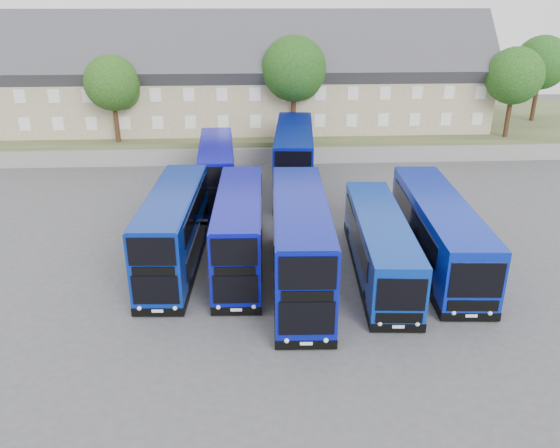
{
  "coord_description": "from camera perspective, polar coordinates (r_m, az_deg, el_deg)",
  "views": [
    {
      "loc": [
        -1.93,
        -24.43,
        14.3
      ],
      "look_at": [
        -0.38,
        4.36,
        2.2
      ],
      "focal_mm": 35.0,
      "sensor_mm": 36.0,
      "label": 1
    }
  ],
  "objects": [
    {
      "name": "dd_rear_left",
      "position": [
        41.21,
        -6.6,
        5.38
      ],
      "size": [
        2.94,
        10.82,
        4.26
      ],
      "rotation": [
        0.0,
        0.0,
        0.05
      ],
      "color": "#0909A5",
      "rests_on": "ground"
    },
    {
      "name": "tree_far",
      "position": [
        64.36,
        25.7,
        14.77
      ],
      "size": [
        5.44,
        5.44,
        8.67
      ],
      "color": "#382314",
      "rests_on": "earth_bank"
    },
    {
      "name": "tree_west",
      "position": [
        51.45,
        -16.95,
        13.72
      ],
      "size": [
        4.8,
        4.8,
        7.65
      ],
      "color": "#382314",
      "rests_on": "earth_bank"
    },
    {
      "name": "ground",
      "position": [
        28.37,
        1.25,
        -7.51
      ],
      "size": [
        120.0,
        120.0,
        0.0
      ],
      "primitive_type": "plane",
      "color": "#45454A",
      "rests_on": "ground"
    },
    {
      "name": "tree_mid",
      "position": [
        50.58,
        1.63,
        15.68
      ],
      "size": [
        5.76,
        5.76,
        9.18
      ],
      "color": "#382314",
      "rests_on": "earth_bank"
    },
    {
      "name": "dd_front_right",
      "position": [
        28.35,
        2.1,
        -2.23
      ],
      "size": [
        3.18,
        12.02,
        4.74
      ],
      "rotation": [
        0.0,
        0.0,
        -0.04
      ],
      "color": "#071192",
      "rests_on": "ground"
    },
    {
      "name": "coach_east_b",
      "position": [
        32.53,
        16.17,
        -0.78
      ],
      "size": [
        3.64,
        13.57,
        3.67
      ],
      "rotation": [
        0.0,
        0.0,
        -0.06
      ],
      "color": "#081F9F",
      "rests_on": "ground"
    },
    {
      "name": "coach_east_a",
      "position": [
        30.39,
        10.33,
        -2.28
      ],
      "size": [
        3.33,
        12.28,
        3.32
      ],
      "rotation": [
        0.0,
        0.0,
        -0.06
      ],
      "color": "#082E96",
      "rests_on": "ground"
    },
    {
      "name": "dd_front_left",
      "position": [
        30.96,
        -10.97,
        -0.79
      ],
      "size": [
        3.05,
        11.12,
        4.38
      ],
      "rotation": [
        0.0,
        0.0,
        -0.05
      ],
      "color": "navy",
      "rests_on": "ground"
    },
    {
      "name": "dd_front_mid",
      "position": [
        30.48,
        -4.24,
        -0.89
      ],
      "size": [
        2.75,
        10.85,
        4.29
      ],
      "rotation": [
        0.0,
        0.0,
        -0.03
      ],
      "color": "#080C98",
      "rests_on": "ground"
    },
    {
      "name": "terrace_row",
      "position": [
        54.98,
        -4.3,
        14.65
      ],
      "size": [
        48.0,
        10.4,
        11.2
      ],
      "color": "tan",
      "rests_on": "earth_bank"
    },
    {
      "name": "earth_bank",
      "position": [
        59.95,
        -1.18,
        9.94
      ],
      "size": [
        80.0,
        20.0,
        2.0
      ],
      "primitive_type": "cube",
      "color": "#434D2B",
      "rests_on": "ground"
    },
    {
      "name": "retaining_wall",
      "position": [
        50.32,
        -0.78,
        7.14
      ],
      "size": [
        70.0,
        0.4,
        1.5
      ],
      "primitive_type": "cube",
      "color": "slate",
      "rests_on": "ground"
    },
    {
      "name": "tree_east",
      "position": [
        55.5,
        23.37,
        13.83
      ],
      "size": [
        5.12,
        5.12,
        8.16
      ],
      "color": "#382314",
      "rests_on": "earth_bank"
    },
    {
      "name": "dd_rear_right",
      "position": [
        43.18,
        1.47,
        6.76
      ],
      "size": [
        3.91,
        12.47,
        4.88
      ],
      "rotation": [
        0.0,
        0.0,
        -0.09
      ],
      "color": "#071287",
      "rests_on": "ground"
    }
  ]
}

